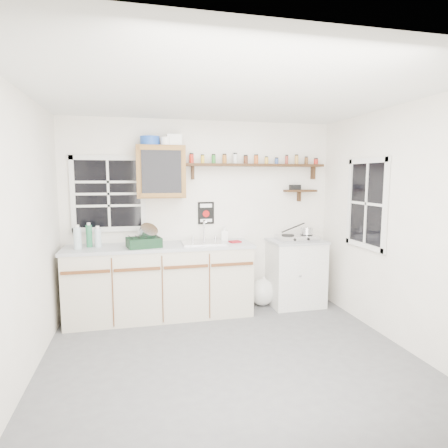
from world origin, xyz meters
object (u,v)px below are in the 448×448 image
object	(u,v)px
right_cabinet	(295,272)
spice_shelf	(255,164)
dish_rack	(145,239)
upper_cabinet	(161,172)
main_cabinet	(161,281)
hotplate	(297,237)

from	to	relation	value
right_cabinet	spice_shelf	xyz separation A→B (m)	(-0.54, 0.19, 1.48)
spice_shelf	dish_rack	xyz separation A→B (m)	(-1.48, -0.31, -0.92)
spice_shelf	dish_rack	distance (m)	1.77
right_cabinet	upper_cabinet	xyz separation A→B (m)	(-1.80, 0.12, 1.37)
main_cabinet	right_cabinet	xyz separation A→B (m)	(1.83, 0.03, -0.01)
main_cabinet	spice_shelf	size ratio (longest dim) A/B	1.21
hotplate	upper_cabinet	bearing A→B (deg)	174.89
right_cabinet	main_cabinet	bearing A→B (deg)	-179.21
upper_cabinet	spice_shelf	size ratio (longest dim) A/B	0.34
main_cabinet	dish_rack	size ratio (longest dim) A/B	5.26
upper_cabinet	hotplate	xyz separation A→B (m)	(1.80, -0.14, -0.88)
main_cabinet	spice_shelf	world-z (taller)	spice_shelf
dish_rack	hotplate	xyz separation A→B (m)	(2.02, 0.11, -0.07)
dish_rack	right_cabinet	bearing A→B (deg)	-7.79
upper_cabinet	hotplate	world-z (taller)	upper_cabinet
upper_cabinet	main_cabinet	bearing A→B (deg)	-103.68
hotplate	right_cabinet	bearing A→B (deg)	99.81
main_cabinet	spice_shelf	distance (m)	1.97
main_cabinet	hotplate	size ratio (longest dim) A/B	4.22
main_cabinet	dish_rack	distance (m)	0.59
upper_cabinet	dish_rack	xyz separation A→B (m)	(-0.22, -0.24, -0.81)
right_cabinet	spice_shelf	world-z (taller)	spice_shelf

